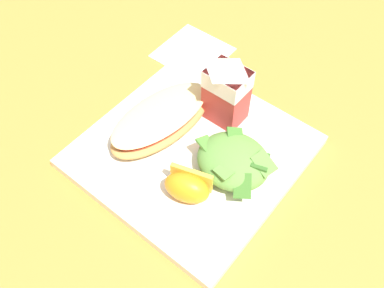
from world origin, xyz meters
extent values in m
plane|color=#C67A33|center=(0.00, 0.00, 0.00)|extent=(3.00, 3.00, 0.00)
cube|color=white|center=(0.00, 0.00, 0.01)|extent=(0.28, 0.28, 0.02)
ellipsoid|color=tan|center=(-0.06, 0.00, 0.03)|extent=(0.10, 0.18, 0.03)
ellipsoid|color=#B22D19|center=(-0.06, 0.00, 0.04)|extent=(0.09, 0.16, 0.01)
ellipsoid|color=#EAD184|center=(-0.06, 0.00, 0.05)|extent=(0.10, 0.17, 0.01)
ellipsoid|color=#5B8E3D|center=(0.06, 0.01, 0.04)|extent=(0.10, 0.09, 0.04)
cube|color=#4C8433|center=(0.03, 0.00, 0.05)|extent=(0.04, 0.03, 0.01)
cube|color=#3D7028|center=(0.10, -0.02, 0.04)|extent=(0.04, 0.04, 0.02)
cube|color=#3D7028|center=(0.05, 0.03, 0.05)|extent=(0.04, 0.04, 0.02)
cube|color=#5B8E3D|center=(0.10, 0.02, 0.05)|extent=(0.04, 0.03, 0.02)
cube|color=#5B8E3D|center=(0.07, -0.02, 0.05)|extent=(0.03, 0.04, 0.01)
cube|color=#336023|center=(0.10, 0.02, 0.05)|extent=(0.03, 0.04, 0.01)
cube|color=#B7332D|center=(0.00, 0.08, 0.06)|extent=(0.06, 0.04, 0.09)
cube|color=white|center=(0.00, 0.08, 0.09)|extent=(0.06, 0.04, 0.03)
pyramid|color=white|center=(0.00, 0.08, 0.12)|extent=(0.06, 0.04, 0.02)
ellipsoid|color=orange|center=(0.04, -0.06, 0.04)|extent=(0.07, 0.05, 0.04)
cube|color=gold|center=(0.04, -0.05, 0.04)|extent=(0.06, 0.02, 0.03)
cube|color=white|center=(-0.14, 0.17, 0.00)|extent=(0.11, 0.11, 0.00)
camera|label=1|loc=(0.22, -0.27, 0.50)|focal=39.53mm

